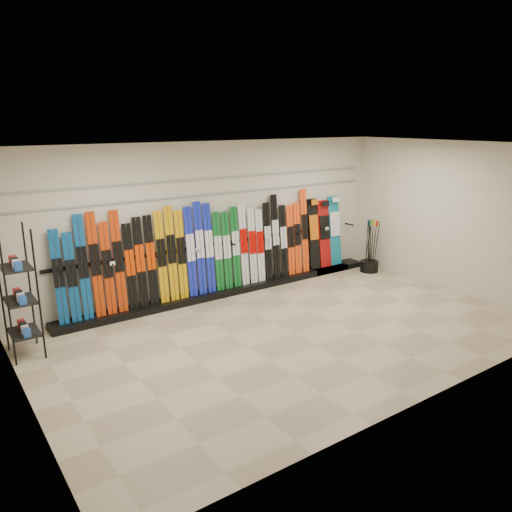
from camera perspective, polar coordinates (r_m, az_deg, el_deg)
floor at (r=8.30m, az=4.35°, el=-8.80°), size 8.00×8.00×0.00m
back_wall at (r=9.82m, az=-4.70°, el=4.21°), size 8.00×0.00×8.00m
left_wall at (r=6.20m, az=-25.52°, el=-3.93°), size 0.00×5.00×5.00m
right_wall at (r=10.74m, az=21.39°, el=4.17°), size 0.00×5.00×5.00m
ceiling at (r=7.58m, az=4.82°, el=12.37°), size 8.00×8.00×0.00m
ski_rack_base at (r=10.12m, az=-2.80°, el=-3.86°), size 8.00×0.40×0.12m
skis at (r=9.57m, az=-6.50°, el=0.45°), size 5.38×0.21×1.82m
snowboards at (r=11.46m, az=7.87°, el=2.64°), size 0.94×0.24×1.58m
accessory_rack at (r=8.00m, az=-25.45°, el=-3.80°), size 0.40×0.60×1.94m
pole_bin at (r=11.77m, az=12.80°, el=-1.14°), size 0.41×0.41×0.25m
ski_poles at (r=11.65m, az=12.95°, el=1.16°), size 0.22×0.38×1.18m
slatwall_rail_0 at (r=9.72m, az=-4.71°, el=7.09°), size 7.60×0.02×0.03m
slatwall_rail_1 at (r=9.68m, az=-4.75°, el=8.85°), size 7.60×0.02×0.03m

